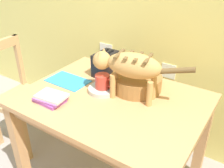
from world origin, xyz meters
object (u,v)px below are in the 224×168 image
at_px(magazine, 68,81).
at_px(wicker_basket, 136,82).
at_px(coffee_mug, 103,81).
at_px(book_stack, 50,98).
at_px(toaster, 105,64).
at_px(dining_table, 112,110).
at_px(cat, 129,66).
at_px(saucer_bowl, 103,90).
at_px(wooden_chair_near, 19,96).

relative_size(magazine, wicker_basket, 0.88).
distance_m(coffee_mug, wicker_basket, 0.23).
relative_size(book_stack, toaster, 1.05).
xyz_separation_m(dining_table, toaster, (-0.23, 0.26, 0.18)).
height_order(cat, wicker_basket, cat).
bearing_deg(toaster, coffee_mug, -58.83).
height_order(cat, book_stack, cat).
distance_m(saucer_bowl, wooden_chair_near, 0.92).
bearing_deg(wicker_basket, coffee_mug, -136.72).
bearing_deg(wooden_chair_near, wicker_basket, 98.84).
relative_size(cat, coffee_mug, 4.41).
height_order(book_stack, wooden_chair_near, wooden_chair_near).
bearing_deg(wooden_chair_near, dining_table, 88.68).
bearing_deg(book_stack, dining_table, 40.63).
distance_m(coffee_mug, book_stack, 0.35).
bearing_deg(coffee_mug, toaster, 121.17).
bearing_deg(book_stack, coffee_mug, 54.93).
relative_size(cat, book_stack, 2.94).
xyz_separation_m(magazine, wooden_chair_near, (-0.57, -0.04, -0.30)).
bearing_deg(coffee_mug, saucer_bowl, 180.00).
distance_m(toaster, wooden_chair_near, 0.87).
distance_m(dining_table, coffee_mug, 0.20).
bearing_deg(saucer_bowl, cat, 10.20).
xyz_separation_m(cat, toaster, (-0.31, 0.19, -0.13)).
bearing_deg(toaster, cat, -31.77).
distance_m(book_stack, wicker_basket, 0.57).
xyz_separation_m(dining_table, saucer_bowl, (-0.10, 0.03, 0.11)).
height_order(saucer_bowl, wicker_basket, wicker_basket).
xyz_separation_m(wicker_basket, toaster, (-0.30, 0.07, 0.03)).
relative_size(cat, wicker_basket, 1.82).
distance_m(magazine, wicker_basket, 0.50).
distance_m(dining_table, book_stack, 0.40).
height_order(coffee_mug, book_stack, coffee_mug).
bearing_deg(wicker_basket, toaster, 166.99).
bearing_deg(wicker_basket, dining_table, -110.98).
height_order(coffee_mug, wooden_chair_near, wooden_chair_near).
xyz_separation_m(dining_table, coffee_mug, (-0.09, 0.03, 0.17)).
relative_size(dining_table, cat, 1.88).
relative_size(dining_table, saucer_bowl, 6.06).
bearing_deg(toaster, saucer_bowl, -59.45).
relative_size(magazine, toaster, 1.48).
relative_size(dining_table, coffee_mug, 8.28).
bearing_deg(cat, toaster, 48.02).
xyz_separation_m(coffee_mug, wicker_basket, (0.17, 0.16, -0.02)).
relative_size(dining_table, toaster, 5.79).
bearing_deg(saucer_bowl, coffee_mug, 0.00).
relative_size(cat, saucer_bowl, 3.23).
bearing_deg(dining_table, coffee_mug, 161.18).
bearing_deg(dining_table, magazine, 178.07).
height_order(cat, coffee_mug, cat).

